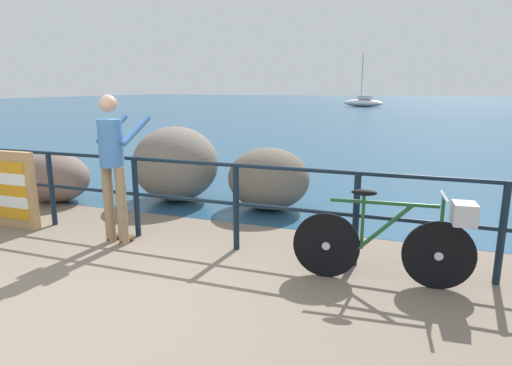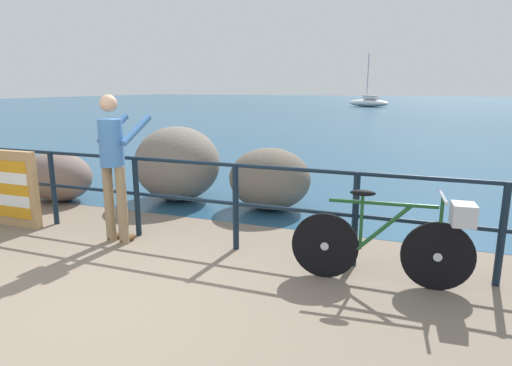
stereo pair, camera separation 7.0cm
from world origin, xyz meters
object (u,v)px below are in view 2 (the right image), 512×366
(person_at_railing, at_px, (114,162))
(breakwater_boulder_main, at_px, (177,164))
(folded_deckchair_stack, at_px, (13,189))
(breakwater_boulder_left, at_px, (58,177))
(bicycle, at_px, (397,239))
(sailboat, at_px, (368,102))
(breakwater_boulder_right, at_px, (270,179))

(person_at_railing, height_order, breakwater_boulder_main, person_at_railing)
(folded_deckchair_stack, height_order, breakwater_boulder_left, folded_deckchair_stack)
(folded_deckchair_stack, bearing_deg, person_at_railing, -0.83)
(bicycle, bearing_deg, breakwater_boulder_left, 161.14)
(bicycle, xyz_separation_m, person_at_railing, (-3.24, 0.06, 0.53))
(person_at_railing, relative_size, sailboat, 0.36)
(breakwater_boulder_main, bearing_deg, sailboat, 91.70)
(folded_deckchair_stack, bearing_deg, breakwater_boulder_main, 56.24)
(sailboat, bearing_deg, person_at_railing, 120.50)
(breakwater_boulder_main, height_order, sailboat, sailboat)
(bicycle, distance_m, breakwater_boulder_right, 2.91)
(person_at_railing, height_order, folded_deckchair_stack, person_at_railing)
(breakwater_boulder_right, bearing_deg, breakwater_boulder_left, -167.52)
(bicycle, height_order, breakwater_boulder_left, bicycle)
(sailboat, bearing_deg, breakwater_boulder_right, 122.57)
(person_at_railing, bearing_deg, breakwater_boulder_right, -26.81)
(folded_deckchair_stack, distance_m, breakwater_boulder_main, 2.44)
(person_at_railing, height_order, breakwater_boulder_left, person_at_railing)
(person_at_railing, bearing_deg, folded_deckchair_stack, 93.66)
(folded_deckchair_stack, height_order, breakwater_boulder_right, folded_deckchair_stack)
(breakwater_boulder_main, relative_size, breakwater_boulder_left, 1.16)
(breakwater_boulder_left, bearing_deg, breakwater_boulder_right, 12.48)
(bicycle, relative_size, breakwater_boulder_main, 1.20)
(bicycle, distance_m, breakwater_boulder_main, 4.19)
(bicycle, distance_m, sailboat, 39.04)
(breakwater_boulder_main, xyz_separation_m, sailboat, (-1.09, 36.65, -0.19))
(breakwater_boulder_right, distance_m, sailboat, 36.74)
(breakwater_boulder_main, bearing_deg, breakwater_boulder_left, -157.53)
(bicycle, distance_m, person_at_railing, 3.29)
(breakwater_boulder_left, relative_size, sailboat, 0.25)
(person_at_railing, relative_size, breakwater_boulder_left, 1.46)
(folded_deckchair_stack, bearing_deg, breakwater_boulder_left, 111.04)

